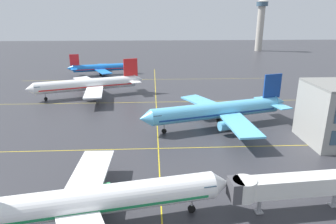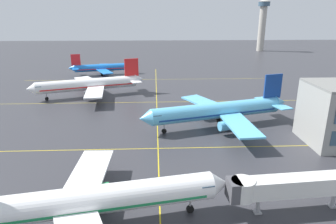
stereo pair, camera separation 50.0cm
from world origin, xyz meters
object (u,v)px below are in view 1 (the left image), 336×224
object	(u,v)px
airliner_third_row	(88,85)
airliner_far_left_stand	(103,68)
jet_bridge	(284,186)
airliner_second_row	(219,110)
control_tower	(261,21)
airliner_front_gate	(93,201)

from	to	relation	value
airliner_third_row	airliner_far_left_stand	size ratio (longest dim) A/B	1.21
airliner_far_left_stand	jet_bridge	distance (m)	112.08
airliner_second_row	jet_bridge	size ratio (longest dim) A/B	2.09
airliner_far_left_stand	control_tower	xyz separation A→B (m)	(104.41, 89.26, 18.30)
airliner_second_row	airliner_far_left_stand	bearing A→B (deg)	119.74
airliner_third_row	control_tower	xyz separation A→B (m)	(103.36, 127.56, 17.52)
airliner_front_gate	control_tower	bearing A→B (deg)	65.44
control_tower	jet_bridge	bearing A→B (deg)	-107.95
control_tower	airliner_third_row	bearing A→B (deg)	-129.02
airliner_far_left_stand	control_tower	world-z (taller)	control_tower
airliner_far_left_stand	airliner_third_row	bearing A→B (deg)	-88.42
airliner_front_gate	airliner_third_row	world-z (taller)	airliner_third_row
airliner_third_row	airliner_far_left_stand	world-z (taller)	airliner_third_row
airliner_second_row	jet_bridge	bearing A→B (deg)	-86.51
airliner_far_left_stand	jet_bridge	world-z (taller)	airliner_far_left_stand
airliner_front_gate	airliner_far_left_stand	xyz separation A→B (m)	(-15.06, 106.23, -0.65)
jet_bridge	control_tower	size ratio (longest dim) A/B	0.51
jet_bridge	control_tower	xyz separation A→B (m)	(62.62, 193.26, 17.67)
airliner_second_row	control_tower	distance (m)	172.30
control_tower	airliner_front_gate	bearing A→B (deg)	-114.56
airliner_third_row	jet_bridge	size ratio (longest dim) A/B	2.02
airliner_front_gate	jet_bridge	xyz separation A→B (m)	(26.73, 2.23, -0.03)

